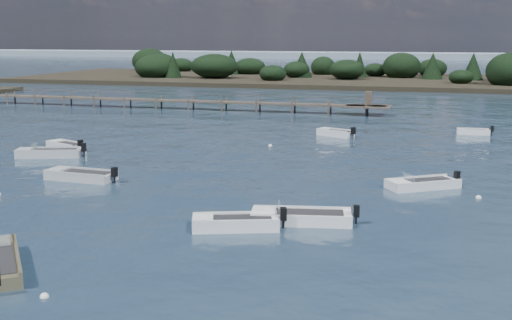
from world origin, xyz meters
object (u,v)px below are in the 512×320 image
(dinghy_mid_white_b, at_px, (422,185))
(jetty, at_px, (158,100))
(dinghy_extra_a, at_px, (236,225))
(dinghy_mid_grey, at_px, (81,177))
(dinghy_extra_b, at_px, (49,155))
(dinghy_mid_white_a, at_px, (301,219))
(tender_far_grey_b, at_px, (473,133))
(tender_far_grey, at_px, (66,147))
(tender_far_white, at_px, (335,134))

(dinghy_mid_white_b, distance_m, jetty, 47.66)
(dinghy_extra_a, bearing_deg, dinghy_mid_grey, 149.95)
(dinghy_extra_a, relative_size, dinghy_extra_b, 0.88)
(dinghy_mid_white_a, relative_size, dinghy_extra_b, 1.04)
(tender_far_grey_b, height_order, jetty, jetty)
(tender_far_grey, bearing_deg, tender_far_grey_b, 28.49)
(tender_far_grey, relative_size, dinghy_mid_white_a, 0.73)
(dinghy_mid_white_a, relative_size, dinghy_mid_grey, 1.09)
(dinghy_extra_a, distance_m, tender_far_white, 29.13)
(tender_far_grey, distance_m, jetty, 29.43)
(tender_far_white, bearing_deg, dinghy_mid_grey, -119.77)
(dinghy_extra_a, relative_size, jetty, 0.07)
(dinghy_mid_grey, relative_size, dinghy_extra_b, 0.95)
(dinghy_extra_a, distance_m, tender_far_grey, 25.44)
(dinghy_mid_white_a, height_order, dinghy_mid_grey, dinghy_mid_white_a)
(dinghy_mid_grey, height_order, jetty, jetty)
(dinghy_mid_grey, bearing_deg, tender_far_grey_b, 47.11)
(tender_far_grey, xyz_separation_m, dinghy_mid_white_a, (22.09, -14.65, -0.01))
(tender_far_grey_b, height_order, dinghy_extra_b, dinghy_extra_b)
(dinghy_mid_white_b, bearing_deg, jetty, 133.32)
(dinghy_extra_a, xyz_separation_m, tender_far_white, (0.08, 29.13, 0.01))
(dinghy_mid_white_b, height_order, jetty, jetty)
(tender_far_grey, xyz_separation_m, jetty, (-5.17, 28.96, 0.81))
(dinghy_mid_white_b, distance_m, tender_far_white, 20.03)
(tender_far_grey_b, bearing_deg, dinghy_mid_grey, -132.89)
(dinghy_mid_white_a, bearing_deg, dinghy_extra_a, -145.76)
(dinghy_extra_b, xyz_separation_m, jetty, (-5.75, 32.14, 0.80))
(dinghy_extra_a, bearing_deg, jetty, 118.35)
(tender_far_grey_b, xyz_separation_m, jetty, (-36.53, 11.94, 0.83))
(dinghy_mid_white_b, bearing_deg, dinghy_mid_grey, -170.12)
(dinghy_mid_white_b, distance_m, dinghy_extra_a, 13.53)
(dinghy_extra_a, height_order, tender_far_grey_b, dinghy_extra_a)
(tender_far_white, distance_m, jetty, 29.56)
(dinghy_extra_b, bearing_deg, tender_far_white, 39.95)
(dinghy_mid_white_a, bearing_deg, jetty, 122.01)
(dinghy_mid_white_b, relative_size, dinghy_mid_white_a, 0.85)
(tender_far_grey, distance_m, dinghy_mid_white_a, 26.50)
(dinghy_extra_a, bearing_deg, dinghy_extra_b, 144.65)
(tender_far_grey, relative_size, jetty, 0.06)
(dinghy_mid_white_b, relative_size, tender_far_grey_b, 1.40)
(tender_far_grey_b, bearing_deg, dinghy_mid_white_a, -106.32)
(dinghy_mid_white_b, xyz_separation_m, tender_far_grey_b, (3.84, 22.73, 0.00))
(tender_far_grey_b, bearing_deg, dinghy_extra_a, -109.69)
(tender_far_grey_b, height_order, tender_far_white, tender_far_white)
(dinghy_mid_white_a, distance_m, jetty, 51.43)
(dinghy_extra_a, xyz_separation_m, dinghy_mid_grey, (-12.45, 7.21, -0.01))
(dinghy_mid_white_b, relative_size, tender_far_grey, 1.17)
(dinghy_extra_a, height_order, dinghy_extra_b, dinghy_extra_b)
(dinghy_mid_grey, relative_size, tender_far_white, 1.32)
(dinghy_extra_a, height_order, tender_far_white, tender_far_white)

